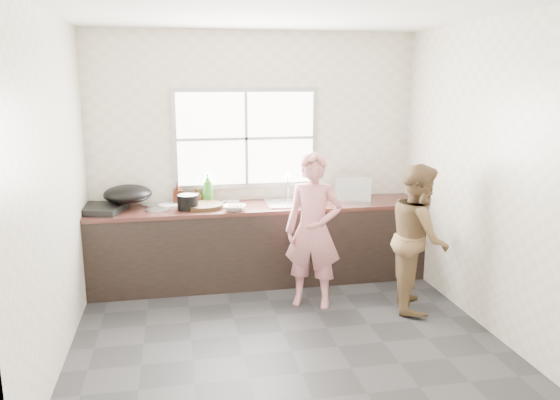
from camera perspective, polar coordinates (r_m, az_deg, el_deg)
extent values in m
cube|color=#2A2A2D|center=(4.97, 0.30, -13.65)|extent=(3.60, 3.20, 0.01)
cube|color=silver|center=(4.49, 0.34, 19.17)|extent=(3.60, 3.20, 0.01)
cube|color=beige|center=(6.10, -2.63, 4.62)|extent=(3.60, 0.01, 2.70)
cube|color=silver|center=(4.55, -22.59, 0.98)|extent=(0.01, 3.20, 2.70)
cube|color=silver|center=(5.19, 20.27, 2.48)|extent=(0.01, 3.20, 2.70)
cube|color=beige|center=(3.02, 6.29, -3.58)|extent=(3.60, 0.01, 2.70)
cube|color=black|center=(6.00, -2.11, -4.72)|extent=(3.60, 0.62, 0.82)
cube|color=#3B1D18|center=(5.88, -2.14, -0.72)|extent=(3.60, 0.64, 0.04)
cube|color=silver|center=(5.94, 1.20, -0.34)|extent=(0.55, 0.45, 0.02)
cylinder|color=silver|center=(6.10, 0.81, 1.40)|extent=(0.02, 0.02, 0.30)
cube|color=#9EA0A5|center=(6.05, -3.58, 6.45)|extent=(1.60, 0.05, 1.10)
cube|color=white|center=(6.02, -3.55, 6.42)|extent=(1.50, 0.01, 1.00)
imported|color=#D07D83|center=(5.29, 3.50, -3.74)|extent=(0.61, 0.52, 1.41)
imported|color=brown|center=(5.39, 14.29, -3.78)|extent=(0.72, 0.82, 1.42)
cylinder|color=#302313|center=(5.81, -7.99, -0.59)|extent=(0.52, 0.52, 0.04)
cube|color=silver|center=(5.90, -5.13, -0.09)|extent=(0.18, 0.10, 0.01)
imported|color=silver|center=(5.65, -4.78, -0.82)|extent=(0.29, 0.29, 0.06)
imported|color=white|center=(6.06, 2.98, 0.17)|extent=(0.25, 0.25, 0.06)
imported|color=silver|center=(5.77, 2.77, -0.45)|extent=(0.25, 0.25, 0.06)
cylinder|color=black|center=(5.73, -9.62, -0.23)|extent=(0.23, 0.23, 0.16)
cylinder|color=silver|center=(5.96, -11.52, -0.51)|extent=(0.29, 0.29, 0.02)
imported|color=#31812A|center=(6.01, -7.54, 1.30)|extent=(0.16, 0.16, 0.34)
imported|color=#421A10|center=(6.02, -10.62, 0.60)|extent=(0.10, 0.11, 0.21)
imported|color=#412810|center=(6.03, -8.68, 0.41)|extent=(0.16, 0.16, 0.15)
cylinder|color=silver|center=(6.03, -8.98, 0.13)|extent=(0.07, 0.07, 0.10)
cube|color=black|center=(5.85, -18.31, -0.88)|extent=(0.55, 0.55, 0.07)
ellipsoid|color=black|center=(5.91, -15.62, 0.60)|extent=(0.63, 0.63, 0.19)
cube|color=silver|center=(6.08, 7.55, 1.22)|extent=(0.45, 0.36, 0.29)
cylinder|color=#B3B4BA|center=(5.78, -12.66, -0.99)|extent=(0.29, 0.29, 0.01)
cylinder|color=#BBBEC2|center=(6.04, -12.97, -0.42)|extent=(0.34, 0.34, 0.01)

